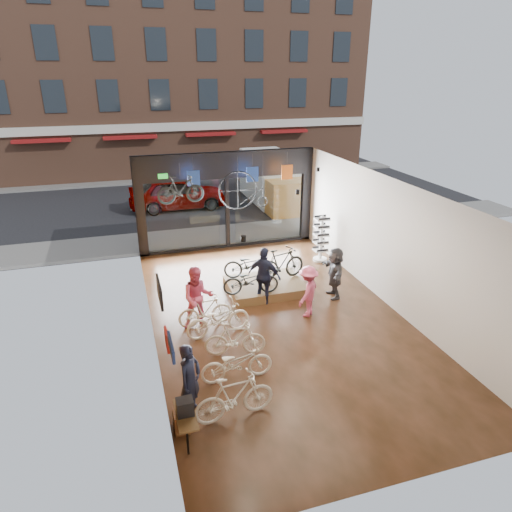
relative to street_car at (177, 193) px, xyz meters
name	(u,v)px	position (x,y,z in m)	size (l,w,h in m)	color
ground_plane	(277,318)	(1.18, -12.00, -0.84)	(7.00, 12.00, 0.04)	black
ceiling	(280,188)	(1.18, -12.00, 3.00)	(7.00, 12.00, 0.04)	black
wall_left	(147,272)	(-2.34, -12.00, 1.08)	(0.04, 12.00, 3.80)	#975A1E
wall_right	(391,244)	(4.70, -12.00, 1.08)	(0.04, 12.00, 3.80)	beige
wall_back	(407,398)	(1.18, -18.02, 1.08)	(7.00, 0.04, 3.80)	beige
storefront	(227,201)	(1.18, -6.00, 1.08)	(7.00, 0.26, 3.80)	black
exit_sign	(163,176)	(-1.22, -6.12, 2.23)	(0.35, 0.06, 0.18)	#198C26
street_road	(192,193)	(1.18, 3.00, -0.83)	(30.00, 18.00, 0.02)	black
sidewalk_near	(221,235)	(1.18, -4.80, -0.76)	(30.00, 2.40, 0.12)	slate
sidewalk_far	(181,177)	(1.18, 7.00, -0.76)	(30.00, 2.00, 0.12)	slate
opposite_building	(169,63)	(1.18, 9.50, 6.18)	(26.00, 5.00, 14.00)	brown
street_car	(177,193)	(0.00, 0.00, 0.00)	(1.94, 4.83, 1.65)	gray
box_truck	(276,182)	(4.98, -1.00, 0.46)	(2.16, 6.49, 2.56)	silver
floor_bike_1	(234,397)	(-1.01, -15.59, -0.31)	(0.48, 1.71, 1.03)	beige
floor_bike_2	(237,363)	(-0.65, -14.38, -0.38)	(0.59, 1.68, 0.88)	beige
floor_bike_3	(235,339)	(-0.43, -13.42, -0.37)	(0.43, 1.52, 0.91)	beige
floor_bike_4	(218,319)	(-0.63, -12.37, -0.35)	(0.62, 1.79, 0.94)	beige
floor_bike_5	(205,311)	(-0.87, -11.80, -0.37)	(0.43, 1.52, 0.91)	beige
display_platform	(265,286)	(1.39, -10.24, -0.67)	(2.40, 1.80, 0.30)	brown
display_bike_left	(251,280)	(0.72, -10.87, -0.08)	(0.59, 1.69, 0.89)	black
display_bike_mid	(281,264)	(1.92, -10.20, 0.02)	(0.51, 1.82, 1.09)	black
display_bike_right	(251,265)	(1.05, -9.78, -0.05)	(0.62, 1.79, 0.94)	black
customer_0	(190,380)	(-1.82, -15.16, -0.02)	(0.59, 0.39, 1.61)	#161C33
customer_1	(198,298)	(-1.06, -11.82, 0.08)	(0.87, 0.68, 1.80)	#CC4C72
customer_2	(264,276)	(1.11, -11.00, 0.08)	(1.05, 0.44, 1.80)	#161C33
customer_3	(308,291)	(2.06, -12.10, -0.05)	(1.00, 0.57, 1.54)	#CC4C72
customer_5	(335,273)	(3.32, -11.24, -0.01)	(1.51, 0.48, 1.63)	#3F3F44
sunglasses_rack	(321,239)	(4.13, -8.44, 0.05)	(0.51, 0.42, 1.74)	white
wall_merch	(172,373)	(-2.20, -15.50, 0.48)	(0.40, 2.40, 2.60)	navy
penny_farthing	(246,191)	(1.65, -7.05, 1.68)	(1.80, 0.06, 1.44)	black
hung_bike	(181,190)	(-0.82, -7.80, 2.10)	(0.45, 1.58, 0.95)	black
jersey_left	(194,178)	(-0.21, -6.80, 2.23)	(0.45, 0.03, 0.55)	#1E3F99
jersey_mid	(253,174)	(1.98, -6.80, 2.23)	(0.45, 0.03, 0.55)	#1E3F99
jersey_right	(287,172)	(3.34, -6.80, 2.23)	(0.45, 0.03, 0.55)	#CC5919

